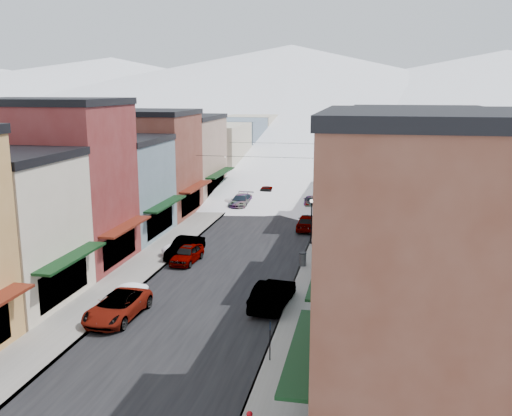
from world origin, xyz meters
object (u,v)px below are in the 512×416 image
at_px(car_dark_hatch, 185,248).
at_px(streetlamp_near, 312,216).
at_px(car_white_suv, 117,307).
at_px(car_green_sedan, 273,294).
at_px(trash_can, 303,259).
at_px(car_silver_sedan, 187,254).

xyz_separation_m(car_dark_hatch, streetlamp_near, (9.50, 5.44, 1.82)).
distance_m(car_white_suv, car_dark_hatch, 12.58).
height_order(car_green_sedan, streetlamp_near, streetlamp_near).
xyz_separation_m(car_green_sedan, streetlamp_near, (0.90, 14.51, 1.76)).
height_order(car_green_sedan, trash_can, car_green_sedan).
bearing_deg(streetlamp_near, trash_can, -90.00).
relative_size(car_silver_sedan, car_green_sedan, 0.80).
height_order(car_silver_sedan, car_green_sedan, car_green_sedan).
height_order(car_white_suv, car_green_sedan, car_green_sedan).
xyz_separation_m(car_dark_hatch, trash_can, (9.50, -0.83, -0.12)).
bearing_deg(car_silver_sedan, car_green_sedan, -39.98).
relative_size(car_silver_sedan, trash_can, 4.07).
relative_size(car_white_suv, car_silver_sedan, 1.30).
distance_m(car_dark_hatch, trash_can, 9.54).
relative_size(car_silver_sedan, streetlamp_near, 1.05).
height_order(car_silver_sedan, car_dark_hatch, car_dark_hatch).
bearing_deg(car_dark_hatch, car_silver_sedan, -60.32).
bearing_deg(car_green_sedan, streetlamp_near, -87.30).
bearing_deg(car_white_suv, car_green_sedan, 24.96).
height_order(car_dark_hatch, streetlamp_near, streetlamp_near).
bearing_deg(car_silver_sedan, car_white_suv, -89.18).
xyz_separation_m(car_white_suv, car_green_sedan, (8.60, 3.51, 0.10)).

